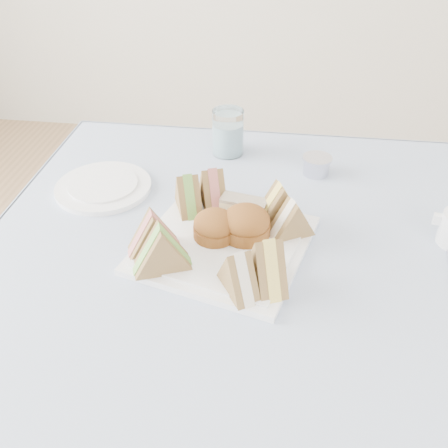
# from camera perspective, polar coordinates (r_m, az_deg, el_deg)

# --- Properties ---
(table) EXTENTS (0.90, 0.90, 0.74)m
(table) POSITION_cam_1_polar(r_m,az_deg,el_deg) (1.10, 4.22, -20.29)
(table) COLOR brown
(table) RESTS_ON floor
(tablecloth) EXTENTS (1.02, 1.02, 0.01)m
(tablecloth) POSITION_cam_1_polar(r_m,az_deg,el_deg) (0.82, 5.38, -5.77)
(tablecloth) COLOR silver
(tablecloth) RESTS_ON table
(serving_plate) EXTENTS (0.33, 0.33, 0.01)m
(serving_plate) POSITION_cam_1_polar(r_m,az_deg,el_deg) (0.86, 0.00, -2.37)
(serving_plate) COLOR white
(serving_plate) RESTS_ON tablecloth
(sandwich_fl_a) EXTENTS (0.10, 0.07, 0.08)m
(sandwich_fl_a) POSITION_cam_1_polar(r_m,az_deg,el_deg) (0.82, -8.10, -0.86)
(sandwich_fl_a) COLOR brown
(sandwich_fl_a) RESTS_ON serving_plate
(sandwich_fl_b) EXTENTS (0.10, 0.07, 0.08)m
(sandwich_fl_b) POSITION_cam_1_polar(r_m,az_deg,el_deg) (0.78, -7.17, -2.67)
(sandwich_fl_b) COLOR brown
(sandwich_fl_b) RESTS_ON serving_plate
(sandwich_fr_a) EXTENTS (0.07, 0.10, 0.08)m
(sandwich_fr_a) POSITION_cam_1_polar(r_m,az_deg,el_deg) (0.75, 5.01, -4.23)
(sandwich_fr_a) COLOR brown
(sandwich_fr_a) RESTS_ON serving_plate
(sandwich_fr_b) EXTENTS (0.08, 0.09, 0.07)m
(sandwich_fr_b) POSITION_cam_1_polar(r_m,az_deg,el_deg) (0.74, 1.66, -5.43)
(sandwich_fr_b) COLOR brown
(sandwich_fr_b) RESTS_ON serving_plate
(sandwich_bl_a) EXTENTS (0.07, 0.09, 0.08)m
(sandwich_bl_a) POSITION_cam_1_polar(r_m,az_deg,el_deg) (0.91, -4.14, 3.63)
(sandwich_bl_a) COLOR brown
(sandwich_bl_a) RESTS_ON serving_plate
(sandwich_bl_b) EXTENTS (0.07, 0.10, 0.08)m
(sandwich_bl_b) POSITION_cam_1_polar(r_m,az_deg,el_deg) (0.92, -1.33, 4.29)
(sandwich_bl_b) COLOR brown
(sandwich_bl_b) RESTS_ON serving_plate
(sandwich_br_a) EXTENTS (0.09, 0.07, 0.07)m
(sandwich_br_a) POSITION_cam_1_polar(r_m,az_deg,el_deg) (0.86, 7.76, 0.72)
(sandwich_br_a) COLOR brown
(sandwich_br_a) RESTS_ON serving_plate
(sandwich_br_b) EXTENTS (0.09, 0.07, 0.08)m
(sandwich_br_b) POSITION_cam_1_polar(r_m,az_deg,el_deg) (0.89, 6.31, 2.53)
(sandwich_br_b) COLOR brown
(sandwich_br_b) RESTS_ON serving_plate
(scone_left) EXTENTS (0.09, 0.09, 0.05)m
(scone_left) POSITION_cam_1_polar(r_m,az_deg,el_deg) (0.85, -1.07, -0.23)
(scone_left) COLOR #9E5927
(scone_left) RESTS_ON serving_plate
(scone_right) EXTENTS (0.09, 0.09, 0.06)m
(scone_right) POSITION_cam_1_polar(r_m,az_deg,el_deg) (0.85, 2.54, 0.06)
(scone_right) COLOR #9E5927
(scone_right) RESTS_ON serving_plate
(pastry_slice) EXTENTS (0.09, 0.05, 0.04)m
(pastry_slice) POSITION_cam_1_polar(r_m,az_deg,el_deg) (0.90, 2.29, 1.83)
(pastry_slice) COLOR beige
(pastry_slice) RESTS_ON serving_plate
(side_plate) EXTENTS (0.20, 0.20, 0.01)m
(side_plate) POSITION_cam_1_polar(r_m,az_deg,el_deg) (1.04, -13.61, 4.12)
(side_plate) COLOR white
(side_plate) RESTS_ON tablecloth
(water_glass) EXTENTS (0.07, 0.07, 0.10)m
(water_glass) POSITION_cam_1_polar(r_m,az_deg,el_deg) (1.12, 0.46, 10.42)
(water_glass) COLOR white
(water_glass) RESTS_ON tablecloth
(tea_strainer) EXTENTS (0.08, 0.08, 0.03)m
(tea_strainer) POSITION_cam_1_polar(r_m,az_deg,el_deg) (1.07, 10.52, 6.51)
(tea_strainer) COLOR silver
(tea_strainer) RESTS_ON tablecloth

